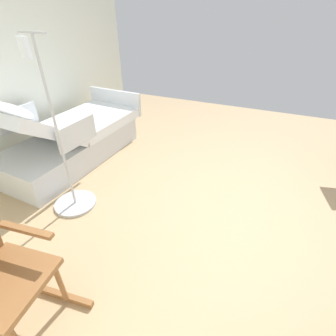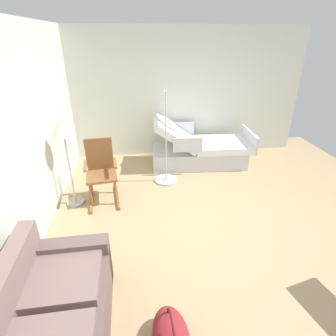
# 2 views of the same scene
# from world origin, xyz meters

# --- Properties ---
(ground_plane) EXTENTS (6.64, 6.64, 0.00)m
(ground_plane) POSITION_xyz_m (0.00, 0.00, 0.00)
(ground_plane) COLOR tan
(back_wall) EXTENTS (5.52, 0.10, 2.70)m
(back_wall) POSITION_xyz_m (0.00, 2.51, 1.35)
(back_wall) COLOR silver
(back_wall) RESTS_ON ground
(side_wall) EXTENTS (0.10, 5.12, 2.70)m
(side_wall) POSITION_xyz_m (2.71, 0.00, 1.35)
(side_wall) COLOR silver
(side_wall) RESTS_ON ground
(hospital_bed) EXTENTS (1.08, 2.10, 1.12)m
(hospital_bed) POSITION_xyz_m (2.00, -0.17, 0.31)
(hospital_bed) COLOR silver
(hospital_bed) RESTS_ON ground
(couch) EXTENTS (1.62, 0.89, 0.85)m
(couch) POSITION_xyz_m (-1.64, 1.92, 0.31)
(couch) COLOR #68534F
(couch) RESTS_ON ground
(rocking_chair) EXTENTS (0.81, 0.56, 1.05)m
(rocking_chair) POSITION_xyz_m (0.85, 1.73, 0.50)
(rocking_chair) COLOR brown
(rocking_chair) RESTS_ON ground
(floor_lamp) EXTENTS (0.34, 0.34, 1.48)m
(floor_lamp) POSITION_xyz_m (0.74, 2.18, 1.23)
(floor_lamp) COLOR #B2B5BA
(floor_lamp) RESTS_ON ground
(iv_pole) EXTENTS (0.44, 0.44, 1.69)m
(iv_pole) POSITION_xyz_m (1.32, 0.61, 0.25)
(iv_pole) COLOR #B2B5BA
(iv_pole) RESTS_ON ground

